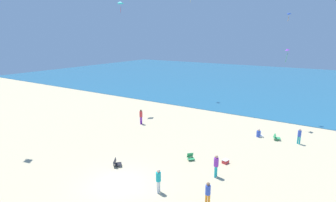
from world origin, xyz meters
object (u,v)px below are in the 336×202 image
kite_blue (289,14)px  cooler_box (225,161)px  person_1 (141,116)px  person_7 (158,179)px  person_2 (299,135)px  person_3 (216,164)px  beach_chair_near_camera (117,163)px  person_4 (208,193)px  person_5 (259,134)px  kite_teal (120,2)px  kite_purple (287,50)px  beach_chair_mid_beach (191,157)px  beach_chair_far_left (276,137)px

kite_blue → cooler_box: bearing=-93.9°
person_1 → kite_blue: 19.76m
person_7 → cooler_box: bearing=67.5°
person_2 → person_3: 10.34m
beach_chair_near_camera → person_4: (7.77, -0.73, 0.59)m
person_5 → kite_teal: size_ratio=0.60×
person_2 → kite_blue: bearing=-137.0°
beach_chair_near_camera → person_3: bearing=-26.7°
person_2 → person_7: bearing=-5.1°
person_1 → person_5: (12.08, 3.11, -0.65)m
kite_purple → kite_teal: bearing=-166.6°
person_5 → person_7: bearing=-117.4°
person_7 → person_1: bearing=129.3°
person_5 → cooler_box: bearing=-111.1°
person_5 → person_7: person_7 is taller
person_5 → kite_teal: 22.10m
beach_chair_near_camera → kite_purple: size_ratio=0.60×
person_5 → beach_chair_mid_beach: bearing=-127.6°
person_2 → kite_teal: bearing=-70.6°
person_1 → person_5: 12.49m
cooler_box → person_4: (1.09, -5.66, 0.72)m
person_4 → kite_purple: size_ratio=1.06×
person_3 → kite_blue: (0.81, 17.07, 11.00)m
cooler_box → person_1: size_ratio=0.34×
person_2 → person_5: (-3.49, -0.13, -0.55)m
person_1 → person_4: (12.49, -9.61, -0.09)m
beach_chair_far_left → beach_chair_mid_beach: (-4.82, -8.06, -0.04)m
person_4 → kite_blue: bearing=-179.2°
kite_blue → beach_chair_near_camera: bearing=-111.3°
person_1 → person_7: size_ratio=1.05×
person_1 → person_3: person_1 is taller
beach_chair_far_left → kite_blue: 13.98m
person_5 → kite_teal: kite_teal is taller
beach_chair_mid_beach → person_7: 5.19m
beach_chair_mid_beach → person_2: person_2 is taller
person_1 → kite_purple: (13.06, 7.95, 7.21)m
kite_blue → kite_teal: bearing=-158.0°
beach_chair_near_camera → kite_purple: (8.34, 16.83, 7.89)m
cooler_box → person_4: size_ratio=0.37×
person_3 → person_5: bearing=85.2°
person_2 → kite_purple: kite_purple is taller
person_1 → person_3: 13.17m
person_2 → person_4: size_ratio=0.98×
cooler_box → person_4: 5.81m
person_1 → person_2: bearing=-173.2°
person_3 → beach_chair_mid_beach: bearing=150.9°
person_2 → person_5: bearing=-67.7°
person_1 → kite_teal: kite_teal is taller
person_4 → person_2: bearing=167.0°
person_2 → person_5: size_ratio=1.80×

